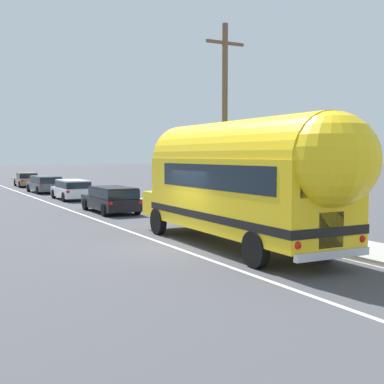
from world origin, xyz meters
TOP-DOWN VIEW (x-y plane):
  - ground_plane at (0.00, 0.00)m, footprint 300.00×300.00m
  - lane_markings at (1.65, 12.00)m, footprint 3.70×80.00m
  - sidewalk_slab at (4.76, 10.00)m, footprint 2.37×90.00m
  - utility_pole at (4.19, 3.59)m, footprint 1.80×0.24m
  - painted_bus at (1.76, -1.51)m, footprint 2.76×11.05m
  - car_lead at (1.63, 10.61)m, footprint 1.98×4.75m
  - car_second at (1.87, 19.26)m, footprint 1.93×4.45m
  - car_third at (1.73, 26.78)m, footprint 2.10×4.73m
  - car_fourth at (2.00, 35.86)m, footprint 2.03×4.66m

SIDE VIEW (x-z plane):
  - ground_plane at x=0.00m, z-range 0.00..0.00m
  - lane_markings at x=1.65m, z-range 0.00..0.01m
  - sidewalk_slab at x=4.76m, z-range 0.00..0.15m
  - car_fourth at x=2.00m, z-range 0.05..1.42m
  - car_lead at x=1.63m, z-range 0.10..1.47m
  - car_second at x=1.87m, z-range 0.11..1.48m
  - car_third at x=1.73m, z-range 0.11..1.48m
  - painted_bus at x=1.76m, z-range 0.24..4.37m
  - utility_pole at x=4.19m, z-range 0.17..8.67m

